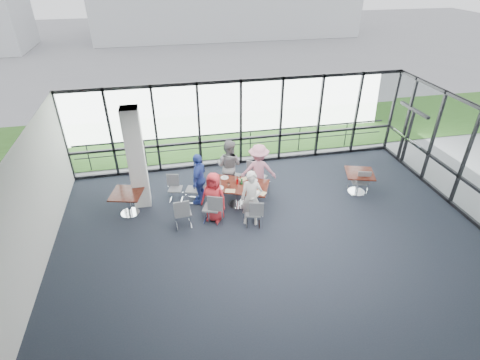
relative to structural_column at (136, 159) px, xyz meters
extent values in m
cube|color=#202631|center=(3.60, -3.00, -1.61)|extent=(12.00, 10.00, 0.02)
cube|color=silver|center=(3.60, -3.00, 1.60)|extent=(12.00, 10.00, 0.04)
cube|color=silver|center=(-2.40, -3.00, 0.00)|extent=(0.10, 10.00, 3.20)
cube|color=white|center=(3.60, 2.00, 0.00)|extent=(12.00, 0.10, 3.20)
cube|color=black|center=(9.60, 0.75, -0.55)|extent=(0.12, 1.60, 2.10)
cube|color=white|center=(0.00, 0.00, 0.00)|extent=(0.50, 0.50, 3.20)
cube|color=gray|center=(3.60, 7.00, -1.62)|extent=(80.00, 70.00, 0.02)
cube|color=#2D511A|center=(3.60, 5.00, -1.59)|extent=(80.00, 5.00, 0.01)
cylinder|color=#2D2D33|center=(3.60, 2.60, -1.10)|extent=(12.00, 0.06, 0.06)
cube|color=#3C110A|center=(2.95, -0.71, -0.87)|extent=(2.09, 1.66, 0.04)
cylinder|color=silver|center=(2.95, -0.71, -1.25)|extent=(0.12, 0.12, 0.71)
cylinder|color=silver|center=(2.95, -0.71, -1.59)|extent=(0.56, 0.56, 0.03)
cube|color=#3C110A|center=(-0.39, -0.48, -0.87)|extent=(1.09, 1.09, 0.04)
cylinder|color=silver|center=(-0.39, -0.48, -1.25)|extent=(0.12, 0.12, 0.71)
cube|color=#3C110A|center=(6.97, -0.80, -0.87)|extent=(1.11, 1.11, 0.04)
cylinder|color=silver|center=(6.97, -0.80, -1.25)|extent=(0.12, 0.12, 0.71)
imported|color=red|center=(2.11, -1.29, -0.82)|extent=(0.91, 0.83, 1.56)
imported|color=silver|center=(3.14, -1.69, -0.74)|extent=(0.74, 0.63, 1.72)
imported|color=slate|center=(2.83, 0.25, -0.69)|extent=(1.04, 0.94, 1.81)
imported|color=pink|center=(3.72, -0.20, -0.71)|extent=(1.24, 0.80, 1.78)
imported|color=#314AAB|center=(1.79, -0.29, -0.74)|extent=(0.90, 1.14, 1.71)
cylinder|color=white|center=(2.35, -0.78, -0.84)|extent=(0.27, 0.27, 0.01)
cylinder|color=white|center=(3.36, -1.25, -0.84)|extent=(0.24, 0.24, 0.01)
cylinder|color=white|center=(2.61, -0.22, -0.84)|extent=(0.26, 0.26, 0.01)
cylinder|color=white|center=(3.48, -0.57, -0.84)|extent=(0.25, 0.25, 0.01)
cylinder|color=white|center=(2.26, -0.39, -0.84)|extent=(0.26, 0.26, 0.01)
cylinder|color=white|center=(2.64, -0.79, -0.78)|extent=(0.07, 0.07, 0.14)
cylinder|color=white|center=(3.19, -0.97, -0.78)|extent=(0.07, 0.07, 0.13)
cylinder|color=white|center=(3.06, -0.46, -0.78)|extent=(0.07, 0.07, 0.15)
cylinder|color=white|center=(2.31, -0.56, -0.78)|extent=(0.07, 0.07, 0.14)
cube|color=beige|center=(2.64, -1.01, -0.85)|extent=(0.34, 0.28, 0.00)
cube|color=beige|center=(3.52, -1.29, -0.85)|extent=(0.37, 0.37, 0.00)
cube|color=beige|center=(3.18, -0.42, -0.85)|extent=(0.32, 0.26, 0.00)
cube|color=black|center=(3.06, -0.66, -0.83)|extent=(0.10, 0.07, 0.04)
cylinder|color=#9B0004|center=(2.93, -0.68, -0.76)|extent=(0.06, 0.06, 0.18)
cylinder|color=#237431|center=(3.06, -0.71, -0.75)|extent=(0.05, 0.05, 0.20)
camera|label=1|loc=(1.02, -10.26, 5.25)|focal=28.00mm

